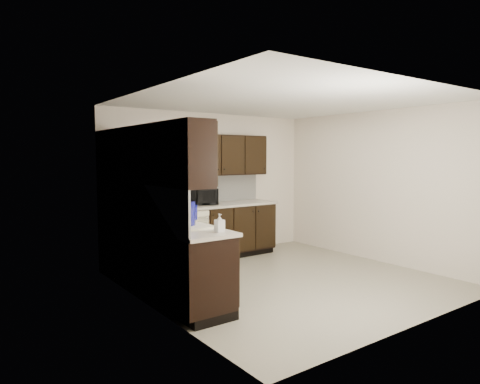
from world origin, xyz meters
name	(u,v)px	position (x,y,z in m)	size (l,w,h in m)	color
floor	(286,280)	(0.00, 0.00, 0.00)	(4.00, 4.00, 0.00)	gray
ceiling	(288,101)	(0.00, 0.00, 2.50)	(4.00, 4.00, 0.00)	white
wall_back	(211,185)	(0.00, 2.00, 1.25)	(4.00, 0.02, 2.50)	beige
wall_left	(154,201)	(-2.00, 0.00, 1.25)	(0.02, 4.00, 2.50)	beige
wall_right	(376,186)	(2.00, 0.00, 1.25)	(0.02, 4.00, 2.50)	beige
wall_front	(420,205)	(0.00, -2.00, 1.25)	(4.00, 0.02, 2.50)	beige
lower_cabinets	(185,247)	(-1.01, 1.11, 0.41)	(3.00, 2.80, 0.90)	black
countertop	(185,213)	(-1.01, 1.11, 0.92)	(3.03, 2.83, 0.04)	#B9B0A1
backsplash	(165,195)	(-1.22, 1.32, 1.18)	(3.00, 2.80, 0.48)	silver
upper_cabinets	(175,155)	(-1.10, 1.20, 1.77)	(3.00, 2.80, 0.70)	black
dishwasher	(193,233)	(-0.70, 1.41, 0.55)	(0.58, 0.04, 0.78)	#FAF3CC
sink	(180,231)	(-1.68, -0.01, 0.88)	(0.54, 0.82, 0.42)	#FAF3CC
microwave	(202,196)	(-0.33, 1.75, 1.08)	(0.50, 0.34, 0.28)	black
soap_bottle_a	(220,223)	(-1.53, -0.62, 1.04)	(0.09, 0.09, 0.20)	gray
soap_bottle_b	(174,219)	(-1.86, -0.22, 1.06)	(0.09, 0.09, 0.24)	gray
toaster_oven	(144,203)	(-1.40, 1.68, 1.04)	(0.32, 0.24, 0.20)	silver
storage_bin	(171,216)	(-1.66, 0.24, 1.03)	(0.44, 0.33, 0.17)	silver
blue_pitcher	(187,214)	(-1.64, -0.12, 1.08)	(0.19, 0.19, 0.29)	#101193
teal_tumbler	(156,208)	(-1.48, 1.06, 1.04)	(0.09, 0.09, 0.19)	#0D8399
paper_towel_roll	(167,207)	(-1.59, 0.52, 1.10)	(0.15, 0.15, 0.32)	white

